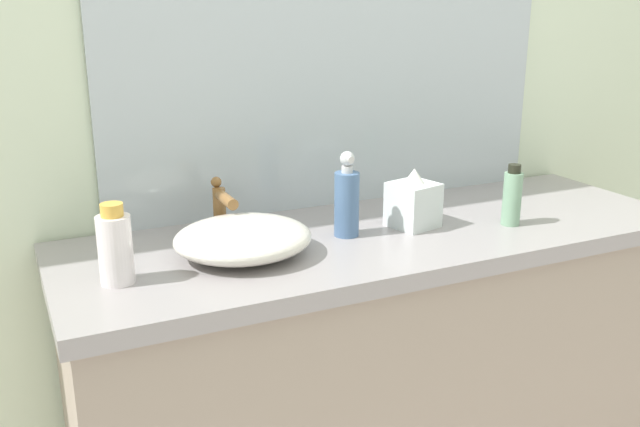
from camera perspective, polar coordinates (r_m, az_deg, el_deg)
bathroom_wall_rear at (r=2.08m, az=1.23°, el=13.33°), size 6.00×0.06×2.60m
vanity_counter at (r=2.05m, az=5.01°, el=-12.63°), size 1.71×0.58×0.84m
wall_mirror_panel at (r=2.04m, az=1.41°, el=13.64°), size 1.38×0.01×0.94m
sink_basin at (r=1.68m, az=-6.28°, el=-2.02°), size 0.33×0.31×0.09m
faucet at (r=1.82m, az=-8.03°, el=0.75°), size 0.03×0.15×0.15m
soap_dispenser at (r=1.80m, az=2.20°, el=1.09°), size 0.06×0.06×0.22m
lotion_bottle at (r=1.57m, az=-16.36°, el=-2.64°), size 0.07×0.07×0.18m
perfume_bottle at (r=1.96m, az=15.39°, el=1.31°), size 0.05×0.05×0.17m
tissue_box at (r=1.90m, az=7.61°, el=0.93°), size 0.14×0.14×0.16m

